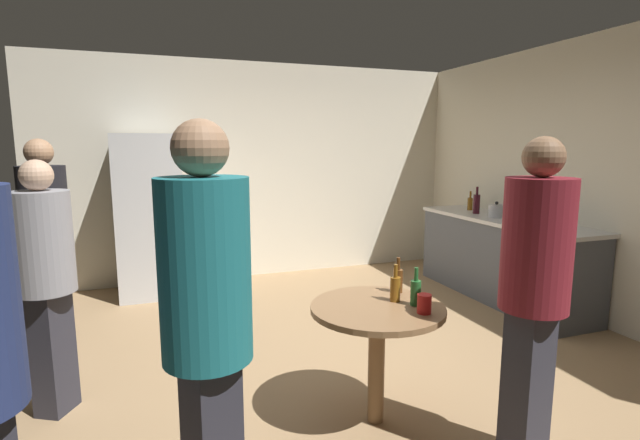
{
  "coord_description": "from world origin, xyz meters",
  "views": [
    {
      "loc": [
        -1.28,
        -3.29,
        1.67
      ],
      "look_at": [
        -0.0,
        0.29,
        1.07
      ],
      "focal_mm": 26.29,
      "sensor_mm": 36.0,
      "label": 1
    }
  ],
  "objects_px": {
    "beer_bottle_amber": "(395,288)",
    "beer_bottle_green": "(416,292)",
    "wine_bottle_on_counter": "(477,203)",
    "refrigerator": "(150,216)",
    "kettle": "(496,211)",
    "plastic_cup_red": "(424,304)",
    "foreground_table": "(377,322)",
    "person_in_gray_shirt": "(45,269)",
    "beer_bottle_on_counter": "(470,203)",
    "beer_bottle_brown": "(398,280)",
    "person_in_maroon_shirt": "(535,278)",
    "person_in_black_shirt": "(46,233)",
    "person_in_teal_shirt": "(207,316)"
  },
  "relations": [
    {
      "from": "plastic_cup_red",
      "to": "foreground_table",
      "type": "bearing_deg",
      "value": 133.46
    },
    {
      "from": "beer_bottle_on_counter",
      "to": "beer_bottle_brown",
      "type": "bearing_deg",
      "value": -135.57
    },
    {
      "from": "beer_bottle_brown",
      "to": "plastic_cup_red",
      "type": "distance_m",
      "value": 0.4
    },
    {
      "from": "beer_bottle_on_counter",
      "to": "person_in_gray_shirt",
      "type": "height_order",
      "value": "person_in_gray_shirt"
    },
    {
      "from": "beer_bottle_on_counter",
      "to": "person_in_gray_shirt",
      "type": "distance_m",
      "value": 4.53
    },
    {
      "from": "kettle",
      "to": "person_in_maroon_shirt",
      "type": "xyz_separation_m",
      "value": [
        -1.72,
        -2.32,
        0.04
      ]
    },
    {
      "from": "foreground_table",
      "to": "beer_bottle_green",
      "type": "distance_m",
      "value": 0.29
    },
    {
      "from": "person_in_maroon_shirt",
      "to": "person_in_black_shirt",
      "type": "xyz_separation_m",
      "value": [
        -2.59,
        2.24,
        0.0
      ]
    },
    {
      "from": "kettle",
      "to": "beer_bottle_on_counter",
      "type": "xyz_separation_m",
      "value": [
        0.1,
        0.59,
        0.01
      ]
    },
    {
      "from": "person_in_gray_shirt",
      "to": "person_in_black_shirt",
      "type": "distance_m",
      "value": 0.88
    },
    {
      "from": "wine_bottle_on_counter",
      "to": "beer_bottle_green",
      "type": "height_order",
      "value": "wine_bottle_on_counter"
    },
    {
      "from": "kettle",
      "to": "beer_bottle_brown",
      "type": "relative_size",
      "value": 1.06
    },
    {
      "from": "wine_bottle_on_counter",
      "to": "beer_bottle_green",
      "type": "relative_size",
      "value": 1.35
    },
    {
      "from": "beer_bottle_amber",
      "to": "plastic_cup_red",
      "type": "distance_m",
      "value": 0.25
    },
    {
      "from": "foreground_table",
      "to": "person_in_gray_shirt",
      "type": "relative_size",
      "value": 0.5
    },
    {
      "from": "refrigerator",
      "to": "beer_bottle_brown",
      "type": "height_order",
      "value": "refrigerator"
    },
    {
      "from": "beer_bottle_amber",
      "to": "beer_bottle_green",
      "type": "relative_size",
      "value": 1.0
    },
    {
      "from": "kettle",
      "to": "beer_bottle_on_counter",
      "type": "height_order",
      "value": "beer_bottle_on_counter"
    },
    {
      "from": "refrigerator",
      "to": "person_in_gray_shirt",
      "type": "bearing_deg",
      "value": -104.38
    },
    {
      "from": "refrigerator",
      "to": "kettle",
      "type": "xyz_separation_m",
      "value": [
        3.57,
        -1.38,
        0.07
      ]
    },
    {
      "from": "beer_bottle_on_counter",
      "to": "foreground_table",
      "type": "height_order",
      "value": "beer_bottle_on_counter"
    },
    {
      "from": "person_in_maroon_shirt",
      "to": "refrigerator",
      "type": "bearing_deg",
      "value": 13.18
    },
    {
      "from": "kettle",
      "to": "person_in_maroon_shirt",
      "type": "distance_m",
      "value": 2.89
    },
    {
      "from": "wine_bottle_on_counter",
      "to": "refrigerator",
      "type": "bearing_deg",
      "value": 163.26
    },
    {
      "from": "kettle",
      "to": "beer_bottle_brown",
      "type": "xyz_separation_m",
      "value": [
        -2.06,
        -1.53,
        -0.15
      ]
    },
    {
      "from": "wine_bottle_on_counter",
      "to": "person_in_black_shirt",
      "type": "bearing_deg",
      "value": -174.75
    },
    {
      "from": "kettle",
      "to": "foreground_table",
      "type": "distance_m",
      "value": 2.89
    },
    {
      "from": "refrigerator",
      "to": "person_in_black_shirt",
      "type": "relative_size",
      "value": 1.04
    },
    {
      "from": "foreground_table",
      "to": "person_in_gray_shirt",
      "type": "distance_m",
      "value": 2.04
    },
    {
      "from": "beer_bottle_green",
      "to": "person_in_teal_shirt",
      "type": "relative_size",
      "value": 0.13
    },
    {
      "from": "foreground_table",
      "to": "person_in_maroon_shirt",
      "type": "distance_m",
      "value": 0.91
    },
    {
      "from": "refrigerator",
      "to": "plastic_cup_red",
      "type": "height_order",
      "value": "refrigerator"
    },
    {
      "from": "plastic_cup_red",
      "to": "person_in_black_shirt",
      "type": "distance_m",
      "value": 2.88
    },
    {
      "from": "beer_bottle_brown",
      "to": "person_in_teal_shirt",
      "type": "relative_size",
      "value": 0.13
    },
    {
      "from": "kettle",
      "to": "person_in_gray_shirt",
      "type": "distance_m",
      "value": 4.27
    },
    {
      "from": "wine_bottle_on_counter",
      "to": "person_in_black_shirt",
      "type": "height_order",
      "value": "person_in_black_shirt"
    },
    {
      "from": "wine_bottle_on_counter",
      "to": "person_in_black_shirt",
      "type": "xyz_separation_m",
      "value": [
        -4.29,
        -0.39,
        -0.01
      ]
    },
    {
      "from": "beer_bottle_amber",
      "to": "person_in_maroon_shirt",
      "type": "distance_m",
      "value": 0.8
    },
    {
      "from": "person_in_black_shirt",
      "to": "person_in_gray_shirt",
      "type": "bearing_deg",
      "value": -18.38
    },
    {
      "from": "kettle",
      "to": "plastic_cup_red",
      "type": "height_order",
      "value": "kettle"
    },
    {
      "from": "beer_bottle_green",
      "to": "person_in_teal_shirt",
      "type": "bearing_deg",
      "value": -154.72
    },
    {
      "from": "plastic_cup_red",
      "to": "beer_bottle_amber",
      "type": "bearing_deg",
      "value": 102.57
    },
    {
      "from": "kettle",
      "to": "beer_bottle_on_counter",
      "type": "distance_m",
      "value": 0.6
    },
    {
      "from": "foreground_table",
      "to": "wine_bottle_on_counter",
      "type": "bearing_deg",
      "value": 41.77
    },
    {
      "from": "beer_bottle_amber",
      "to": "beer_bottle_green",
      "type": "bearing_deg",
      "value": -53.5
    },
    {
      "from": "kettle",
      "to": "foreground_table",
      "type": "relative_size",
      "value": 0.3
    },
    {
      "from": "refrigerator",
      "to": "person_in_gray_shirt",
      "type": "height_order",
      "value": "refrigerator"
    },
    {
      "from": "person_in_teal_shirt",
      "to": "person_in_black_shirt",
      "type": "relative_size",
      "value": 1.02
    },
    {
      "from": "beer_bottle_brown",
      "to": "refrigerator",
      "type": "bearing_deg",
      "value": 117.36
    },
    {
      "from": "beer_bottle_green",
      "to": "plastic_cup_red",
      "type": "bearing_deg",
      "value": -100.39
    }
  ]
}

